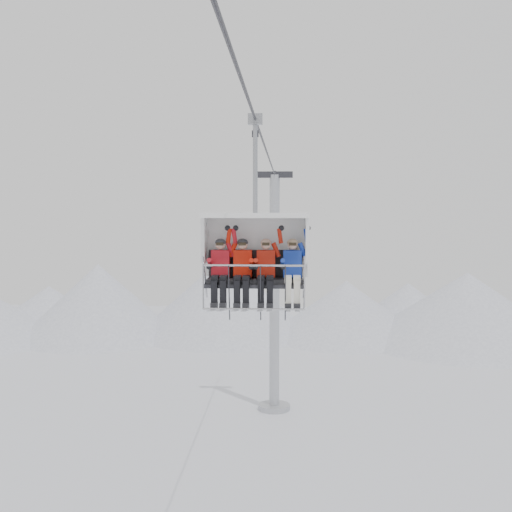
{
  "coord_description": "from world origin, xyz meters",
  "views": [
    {
      "loc": [
        0.65,
        -13.74,
        11.47
      ],
      "look_at": [
        0.0,
        0.0,
        10.44
      ],
      "focal_mm": 45.0,
      "sensor_mm": 36.0,
      "label": 1
    }
  ],
  "objects_px": {
    "lift_tower_right": "(274,309)",
    "chairlift_carrier": "(255,247)",
    "skier_center_right": "(266,270)",
    "skier_far_right": "(292,270)",
    "skier_far_left": "(220,270)",
    "skier_center_left": "(242,270)"
  },
  "relations": [
    {
      "from": "chairlift_carrier",
      "to": "skier_center_left",
      "type": "bearing_deg",
      "value": -130.09
    },
    {
      "from": "chairlift_carrier",
      "to": "skier_center_right",
      "type": "xyz_separation_m",
      "value": [
        0.23,
        -0.3,
        -0.46
      ]
    },
    {
      "from": "skier_far_right",
      "to": "skier_center_left",
      "type": "bearing_deg",
      "value": 180.0
    },
    {
      "from": "skier_center_right",
      "to": "skier_far_left",
      "type": "bearing_deg",
      "value": 180.0
    },
    {
      "from": "skier_center_left",
      "to": "lift_tower_right",
      "type": "bearing_deg",
      "value": 89.35
    },
    {
      "from": "chairlift_carrier",
      "to": "lift_tower_right",
      "type": "bearing_deg",
      "value": 90.0
    },
    {
      "from": "lift_tower_right",
      "to": "skier_center_left",
      "type": "relative_size",
      "value": 7.99
    },
    {
      "from": "skier_far_right",
      "to": "skier_far_left",
      "type": "bearing_deg",
      "value": 180.0
    },
    {
      "from": "skier_center_right",
      "to": "chairlift_carrier",
      "type": "bearing_deg",
      "value": 127.02
    },
    {
      "from": "chairlift_carrier",
      "to": "skier_center_left",
      "type": "relative_size",
      "value": 2.36
    },
    {
      "from": "skier_far_right",
      "to": "lift_tower_right",
      "type": "bearing_deg",
      "value": 91.98
    },
    {
      "from": "skier_far_left",
      "to": "skier_far_right",
      "type": "xyz_separation_m",
      "value": [
        1.5,
        0.0,
        0.0
      ]
    },
    {
      "from": "lift_tower_right",
      "to": "chairlift_carrier",
      "type": "bearing_deg",
      "value": -90.0
    },
    {
      "from": "chairlift_carrier",
      "to": "skier_center_right",
      "type": "distance_m",
      "value": 0.6
    },
    {
      "from": "skier_center_left",
      "to": "skier_far_right",
      "type": "bearing_deg",
      "value": 0.0
    },
    {
      "from": "skier_center_right",
      "to": "skier_far_right",
      "type": "distance_m",
      "value": 0.55
    },
    {
      "from": "skier_center_left",
      "to": "skier_center_right",
      "type": "xyz_separation_m",
      "value": [
        0.49,
        0.0,
        0.0
      ]
    },
    {
      "from": "chairlift_carrier",
      "to": "skier_center_right",
      "type": "height_order",
      "value": "chairlift_carrier"
    },
    {
      "from": "skier_center_right",
      "to": "skier_far_right",
      "type": "relative_size",
      "value": 1.0
    },
    {
      "from": "skier_far_left",
      "to": "skier_center_left",
      "type": "distance_m",
      "value": 0.46
    },
    {
      "from": "chairlift_carrier",
      "to": "skier_center_right",
      "type": "relative_size",
      "value": 2.36
    },
    {
      "from": "skier_far_left",
      "to": "skier_center_left",
      "type": "xyz_separation_m",
      "value": [
        0.46,
        0.0,
        0.0
      ]
    }
  ]
}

